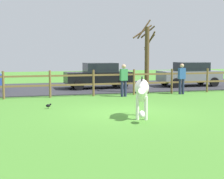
{
  "coord_description": "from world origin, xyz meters",
  "views": [
    {
      "loc": [
        -3.76,
        -11.63,
        2.16
      ],
      "look_at": [
        -0.07,
        1.38,
        0.71
      ],
      "focal_mm": 53.64,
      "sensor_mm": 36.0,
      "label": 1
    }
  ],
  "objects": [
    {
      "name": "paddock_fence",
      "position": [
        -0.03,
        5.0,
        0.77
      ],
      "size": [
        22.04,
        0.11,
        1.35
      ],
      "color": "brown",
      "rests_on": "ground_plane"
    },
    {
      "name": "crow_on_grass",
      "position": [
        -2.62,
        1.63,
        0.13
      ],
      "size": [
        0.21,
        0.1,
        0.2
      ],
      "color": "black",
      "rests_on": "ground_plane"
    },
    {
      "name": "bare_tree",
      "position": [
        3.03,
        5.4,
        2.03
      ],
      "size": [
        1.19,
        0.79,
        4.03
      ],
      "color": "#513A23",
      "rests_on": "ground_plane"
    },
    {
      "name": "parked_car_grey",
      "position": [
        7.12,
        8.06,
        0.84
      ],
      "size": [
        4.02,
        1.92,
        1.56
      ],
      "color": "slate",
      "rests_on": "parking_asphalt"
    },
    {
      "name": "parking_asphalt",
      "position": [
        0.0,
        9.3,
        0.03
      ],
      "size": [
        28.0,
        7.4,
        0.05
      ],
      "primitive_type": "cube",
      "color": "#2D2D33",
      "rests_on": "ground_plane"
    },
    {
      "name": "visitor_right_of_tree",
      "position": [
        4.69,
        4.51,
        0.91
      ],
      "size": [
        0.37,
        0.23,
        1.64
      ],
      "color": "#232847",
      "rests_on": "ground_plane"
    },
    {
      "name": "ground_plane",
      "position": [
        0.0,
        0.0,
        0.0
      ],
      "size": [
        60.0,
        60.0,
        0.0
      ],
      "primitive_type": "plane",
      "color": "#47842D"
    },
    {
      "name": "visitor_left_of_tree",
      "position": [
        1.39,
        4.38,
        0.91
      ],
      "size": [
        0.38,
        0.25,
        1.64
      ],
      "color": "#232847",
      "rests_on": "ground_plane"
    },
    {
      "name": "parked_car_black",
      "position": [
        1.03,
        8.32,
        0.84
      ],
      "size": [
        4.03,
        1.93,
        1.56
      ],
      "color": "black",
      "rests_on": "parking_asphalt"
    },
    {
      "name": "zebra",
      "position": [
        0.24,
        -1.19,
        0.93
      ],
      "size": [
        0.95,
        1.85,
        1.41
      ],
      "color": "white",
      "rests_on": "ground_plane"
    }
  ]
}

